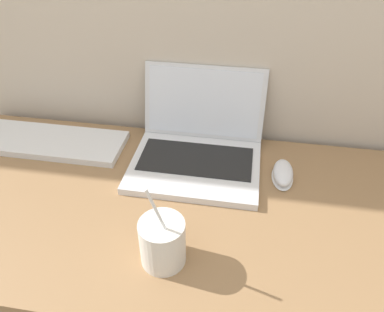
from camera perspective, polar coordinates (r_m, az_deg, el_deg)
The scene contains 5 objects.
desk at distance 1.23m, azimuth -0.07°, elevation -20.40°, with size 1.45×0.65×0.77m.
laptop at distance 1.05m, azimuth 0.90°, elevation 1.68°, with size 0.35×0.33×0.23m.
drink_cup at distance 0.79m, azimuth -4.52°, elevation -12.87°, with size 0.10×0.10×0.22m.
computer_mouse at distance 1.03m, azimuth 13.68°, elevation -2.57°, with size 0.06×0.12×0.04m.
external_keyboard at distance 1.21m, azimuth -20.97°, elevation 2.07°, with size 0.46×0.16×0.02m.
Camera 1 is at (0.11, -0.33, 1.43)m, focal length 35.00 mm.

